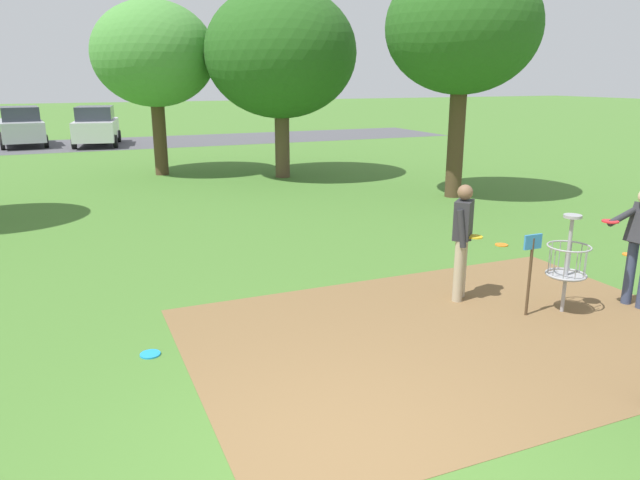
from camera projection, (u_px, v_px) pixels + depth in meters
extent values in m
plane|color=#47752D|center=(340.00, 464.00, 5.01)|extent=(160.00, 160.00, 0.00)
cube|color=brown|center=(454.00, 334.00, 7.55)|extent=(6.65, 4.54, 0.01)
cylinder|color=#9E9EA3|center=(567.00, 266.00, 8.10)|extent=(0.05, 0.05, 1.35)
cylinder|color=#9E9EA3|center=(573.00, 216.00, 7.91)|extent=(0.24, 0.24, 0.04)
torus|color=#9E9EA3|center=(569.00, 246.00, 8.02)|extent=(0.58, 0.58, 0.02)
torus|color=#9E9EA3|center=(566.00, 274.00, 8.13)|extent=(0.55, 0.55, 0.03)
cylinder|color=#9E9EA3|center=(566.00, 276.00, 8.14)|extent=(0.48, 0.48, 0.02)
cylinder|color=gray|center=(581.00, 258.00, 8.17)|extent=(0.01, 0.01, 0.40)
cylinder|color=gray|center=(570.00, 256.00, 8.27)|extent=(0.01, 0.01, 0.40)
cylinder|color=gray|center=(559.00, 255.00, 8.31)|extent=(0.01, 0.01, 0.40)
cylinder|color=gray|center=(551.00, 257.00, 8.25)|extent=(0.01, 0.01, 0.40)
cylinder|color=gray|center=(549.00, 259.00, 8.13)|extent=(0.01, 0.01, 0.40)
cylinder|color=gray|center=(554.00, 263.00, 7.99)|extent=(0.01, 0.01, 0.40)
cylinder|color=gray|center=(565.00, 265.00, 7.88)|extent=(0.01, 0.01, 0.40)
cylinder|color=gray|center=(576.00, 266.00, 7.85)|extent=(0.01, 0.01, 0.40)
cylinder|color=gray|center=(585.00, 264.00, 7.90)|extent=(0.01, 0.01, 0.40)
cylinder|color=gray|center=(586.00, 262.00, 8.03)|extent=(0.01, 0.01, 0.40)
cylinder|color=#4C3823|center=(529.00, 277.00, 8.01)|extent=(0.04, 0.04, 1.10)
cube|color=#3384C6|center=(533.00, 242.00, 7.88)|extent=(0.28, 0.03, 0.20)
cylinder|color=#384260|center=(630.00, 273.00, 8.46)|extent=(0.14, 0.14, 0.92)
cylinder|color=#2D2D33|center=(622.00, 217.00, 8.12)|extent=(0.59, 0.19, 0.21)
cylinder|color=red|center=(610.00, 221.00, 7.98)|extent=(0.22, 0.22, 0.02)
cylinder|color=tan|center=(462.00, 267.00, 8.73)|extent=(0.14, 0.14, 0.92)
cylinder|color=tan|center=(459.00, 271.00, 8.54)|extent=(0.14, 0.14, 0.92)
cube|color=#2D2D33|center=(463.00, 220.00, 8.44)|extent=(0.41, 0.41, 0.56)
sphere|color=brown|center=(465.00, 192.00, 8.34)|extent=(0.22, 0.22, 0.22)
cylinder|color=#2D2D33|center=(467.00, 223.00, 8.62)|extent=(0.18, 0.18, 0.55)
cylinder|color=#2D2D33|center=(462.00, 229.00, 8.29)|extent=(0.18, 0.18, 0.55)
cylinder|color=gold|center=(475.00, 237.00, 8.43)|extent=(0.22, 0.22, 0.02)
cylinder|color=orange|center=(501.00, 245.00, 11.53)|extent=(0.25, 0.25, 0.02)
cylinder|color=#1E93DB|center=(150.00, 354.00, 6.98)|extent=(0.24, 0.24, 0.02)
cylinder|color=orange|center=(629.00, 255.00, 10.91)|extent=(0.22, 0.22, 0.02)
cylinder|color=#4C3823|center=(456.00, 143.00, 15.88)|extent=(0.44, 0.44, 2.92)
ellipsoid|color=#285B1E|center=(463.00, 27.00, 15.10)|extent=(3.97, 3.97, 3.37)
cylinder|color=brown|center=(282.00, 144.00, 19.18)|extent=(0.47, 0.47, 2.13)
ellipsoid|color=#285B1E|center=(281.00, 53.00, 18.42)|extent=(4.73, 4.73, 4.02)
cylinder|color=#4C3823|center=(160.00, 138.00, 19.63)|extent=(0.44, 0.44, 2.42)
ellipsoid|color=#4C8E3D|center=(154.00, 54.00, 18.92)|extent=(3.91, 3.91, 3.32)
cube|color=#4C4C51|center=(107.00, 144.00, 29.13)|extent=(36.00, 6.00, 0.01)
cube|color=#B2B7BC|center=(22.00, 130.00, 28.02)|extent=(2.16, 4.34, 0.90)
cube|color=#2D333D|center=(20.00, 114.00, 27.81)|extent=(1.77, 2.31, 0.64)
cylinder|color=black|center=(2.00, 138.00, 28.84)|extent=(0.23, 0.61, 0.60)
cylinder|color=black|center=(42.00, 136.00, 29.65)|extent=(0.23, 0.61, 0.60)
cylinder|color=black|center=(2.00, 143.00, 26.62)|extent=(0.23, 0.61, 0.60)
cylinder|color=black|center=(46.00, 141.00, 27.44)|extent=(0.23, 0.61, 0.60)
cube|color=silver|center=(97.00, 130.00, 28.28)|extent=(2.39, 4.42, 0.90)
cube|color=#2D333D|center=(95.00, 113.00, 28.07)|extent=(1.88, 2.39, 0.64)
cylinder|color=black|center=(81.00, 137.00, 29.39)|extent=(0.26, 0.62, 0.60)
cylinder|color=black|center=(119.00, 136.00, 29.83)|extent=(0.26, 0.62, 0.60)
cylinder|color=black|center=(74.00, 142.00, 26.96)|extent=(0.26, 0.62, 0.60)
cylinder|color=black|center=(115.00, 141.00, 27.41)|extent=(0.26, 0.62, 0.60)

